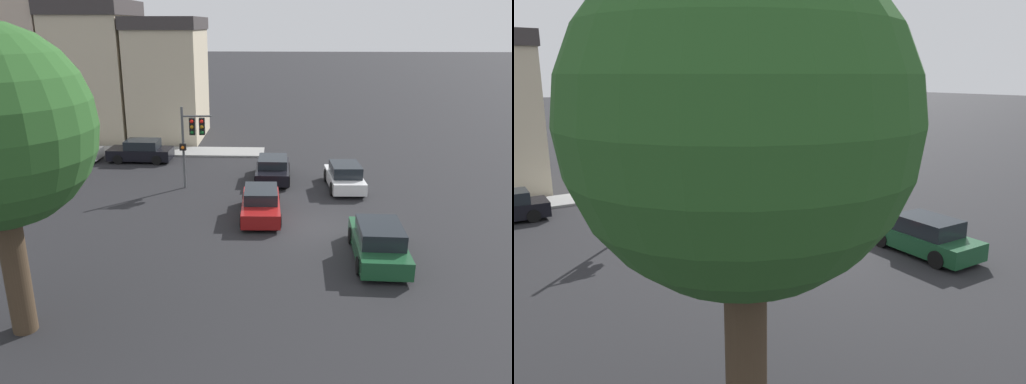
# 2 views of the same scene
# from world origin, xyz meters

# --- Properties ---
(ground_plane) EXTENTS (300.00, 300.00, 0.00)m
(ground_plane) POSITION_xyz_m (0.00, 0.00, 0.00)
(ground_plane) COLOR black
(rowhouse_backdrop) EXTENTS (8.26, 25.23, 13.19)m
(rowhouse_backdrop) POSITION_xyz_m (18.83, 21.26, 6.01)
(rowhouse_backdrop) COLOR beige
(rowhouse_backdrop) RESTS_ON ground_plane
(traffic_signal) EXTENTS (0.63, 1.75, 4.51)m
(traffic_signal) POSITION_xyz_m (5.41, 6.26, 3.07)
(traffic_signal) COLOR #515456
(traffic_signal) RESTS_ON ground_plane
(crossing_car_0) EXTENTS (4.20, 1.95, 1.35)m
(crossing_car_0) POSITION_xyz_m (1.23, 2.40, 0.64)
(crossing_car_0) COLOR maroon
(crossing_car_0) RESTS_ON ground_plane
(crossing_car_1) EXTENTS (4.47, 2.04, 1.48)m
(crossing_car_1) POSITION_xyz_m (-3.09, -2.28, 0.69)
(crossing_car_1) COLOR #194728
(crossing_car_1) RESTS_ON ground_plane
(crossing_car_2) EXTENTS (4.18, 2.02, 1.30)m
(crossing_car_2) POSITION_xyz_m (7.20, 1.92, 0.63)
(crossing_car_2) COLOR black
(crossing_car_2) RESTS_ON ground_plane
(crossing_car_3) EXTENTS (4.13, 1.99, 1.43)m
(crossing_car_3) POSITION_xyz_m (5.70, -2.07, 0.68)
(crossing_car_3) COLOR silver
(crossing_car_3) RESTS_ON ground_plane
(parked_car_0) EXTENTS (1.99, 4.19, 1.44)m
(parked_car_0) POSITION_xyz_m (10.93, 10.68, 0.67)
(parked_car_0) COLOR black
(parked_car_0) RESTS_ON ground_plane
(parked_car_1) EXTENTS (1.82, 4.11, 1.46)m
(parked_car_1) POSITION_xyz_m (10.89, 15.44, 0.68)
(parked_car_1) COLOR silver
(parked_car_1) RESTS_ON ground_plane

